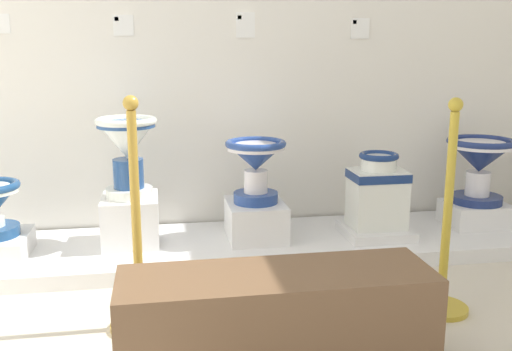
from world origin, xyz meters
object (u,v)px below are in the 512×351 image
plinth_block_central_ornate (131,220)px  antique_toilet_slender_white (377,190)px  stanchion_post_near_left (138,265)px  antique_toilet_rightmost (480,159)px  info_placard_second (123,25)px  antique_toilet_tall_cobalt (256,161)px  plinth_block_slender_white (375,231)px  plinth_block_tall_cobalt (256,220)px  plinth_block_rightmost (475,214)px  info_placard_fourth (360,28)px  antique_toilet_central_ornate (127,145)px  stanchion_post_near_right (445,250)px  info_placard_third (245,25)px  museum_bench (277,323)px

plinth_block_central_ornate → antique_toilet_slender_white: (1.46, -0.11, 0.14)m
antique_toilet_slender_white → stanchion_post_near_left: (-1.38, -0.80, -0.08)m
antique_toilet_rightmost → info_placard_second: info_placard_second is taller
antique_toilet_tall_cobalt → plinth_block_slender_white: size_ratio=0.95×
plinth_block_tall_cobalt → plinth_block_rightmost: bearing=0.7°
info_placard_second → info_placard_fourth: size_ratio=0.94×
antique_toilet_tall_cobalt → info_placard_fourth: info_placard_fourth is taller
plinth_block_central_ornate → antique_toilet_central_ornate: (0.00, 0.00, 0.44)m
plinth_block_slender_white → antique_toilet_rightmost: (0.71, 0.10, 0.40)m
antique_toilet_tall_cobalt → antique_toilet_rightmost: antique_toilet_tall_cobalt is taller
plinth_block_slender_white → info_placard_fourth: size_ratio=3.03×
antique_toilet_central_ornate → antique_toilet_slender_white: (1.46, -0.11, -0.29)m
plinth_block_tall_cobalt → antique_toilet_tall_cobalt: antique_toilet_tall_cobalt is taller
plinth_block_slender_white → antique_toilet_rightmost: 0.82m
info_placard_fourth → stanchion_post_near_right: size_ratio=0.13×
antique_toilet_central_ornate → info_placard_third: 1.05m
info_placard_third → info_placard_fourth: 0.74m
antique_toilet_slender_white → antique_toilet_rightmost: antique_toilet_rightmost is taller
plinth_block_central_ornate → antique_toilet_tall_cobalt: size_ratio=0.98×
antique_toilet_tall_cobalt → info_placard_fourth: size_ratio=2.89×
info_placard_fourth → stanchion_post_near_right: info_placard_fourth is taller
plinth_block_tall_cobalt → stanchion_post_near_left: (-0.66, -0.88, 0.10)m
museum_bench → antique_toilet_rightmost: bearing=40.2°
plinth_block_central_ornate → info_placard_third: (0.73, 0.35, 1.11)m
antique_toilet_central_ornate → antique_toilet_slender_white: size_ratio=1.01×
info_placard_third → museum_bench: 2.05m
antique_toilet_slender_white → stanchion_post_near_left: bearing=-150.1°
antique_toilet_central_ornate → museum_bench: bearing=-66.6°
antique_toilet_tall_cobalt → plinth_block_tall_cobalt: bearing=0.0°
plinth_block_rightmost → stanchion_post_near_left: size_ratio=0.37×
antique_toilet_rightmost → museum_bench: antique_toilet_rightmost is taller
stanchion_post_near_right → antique_toilet_slender_white: bearing=89.3°
plinth_block_rightmost → stanchion_post_near_left: (-2.09, -0.89, 0.13)m
plinth_block_central_ornate → plinth_block_rightmost: bearing=-0.3°
antique_toilet_rightmost → museum_bench: 2.09m
antique_toilet_slender_white → plinth_block_slender_white: bearing=-90.0°
antique_toilet_central_ornate → antique_toilet_rightmost: antique_toilet_central_ornate is taller
antique_toilet_tall_cobalt → museum_bench: bearing=-96.3°
museum_bench → stanchion_post_near_right: bearing=23.9°
info_placard_third → antique_toilet_central_ornate: bearing=-154.5°
stanchion_post_near_right → museum_bench: stanchion_post_near_right is taller
info_placard_second → info_placard_fourth: 1.48m
info_placard_third → info_placard_second: bearing=-180.0°
antique_toilet_tall_cobalt → info_placard_second: bearing=153.0°
info_placard_fourth → museum_bench: size_ratio=0.11×
antique_toilet_rightmost → info_placard_third: bearing=165.9°
info_placard_third → museum_bench: bearing=-94.9°
plinth_block_rightmost → museum_bench: size_ratio=0.33×
plinth_block_slender_white → info_placard_second: (-1.46, 0.46, 1.22)m
antique_toilet_central_ornate → info_placard_second: 0.75m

